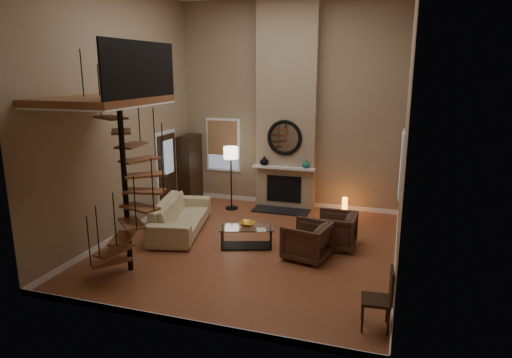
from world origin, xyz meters
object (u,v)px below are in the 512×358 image
(hutch, at_px, (190,168))
(armchair_far, at_px, (310,242))
(side_chair, at_px, (382,296))
(coffee_table, at_px, (247,234))
(accent_lamp, at_px, (345,206))
(sofa, at_px, (180,215))
(armchair_near, at_px, (339,231))
(floor_lamp, at_px, (231,158))

(hutch, xyz_separation_m, armchair_far, (4.11, -3.03, -0.60))
(hutch, height_order, side_chair, hutch)
(coffee_table, height_order, accent_lamp, accent_lamp)
(armchair_far, relative_size, accent_lamp, 1.77)
(accent_lamp, bearing_deg, hutch, 179.17)
(sofa, height_order, side_chair, side_chair)
(armchair_near, height_order, floor_lamp, floor_lamp)
(coffee_table, height_order, floor_lamp, floor_lamp)
(armchair_near, bearing_deg, hutch, -115.10)
(hutch, bearing_deg, sofa, -69.37)
(hutch, xyz_separation_m, sofa, (0.91, -2.43, -0.55))
(floor_lamp, xyz_separation_m, side_chair, (4.18, -4.81, -0.89))
(coffee_table, distance_m, side_chair, 3.76)
(coffee_table, bearing_deg, armchair_near, 17.54)
(armchair_far, bearing_deg, coffee_table, -86.39)
(hutch, relative_size, coffee_table, 1.49)
(sofa, distance_m, floor_lamp, 2.33)
(hutch, bearing_deg, side_chair, -42.88)
(accent_lamp, bearing_deg, floor_lamp, -173.92)
(hutch, distance_m, armchair_near, 5.12)
(sofa, distance_m, armchair_far, 3.25)
(coffee_table, bearing_deg, floor_lamp, 117.65)
(coffee_table, bearing_deg, hutch, 133.55)
(hutch, bearing_deg, coffee_table, -46.45)
(sofa, bearing_deg, side_chair, -133.61)
(coffee_table, bearing_deg, armchair_far, -8.05)
(armchair_near, distance_m, armchair_far, 0.92)
(armchair_near, xyz_separation_m, accent_lamp, (-0.14, 2.17, -0.10))
(armchair_near, distance_m, coffee_table, 1.97)
(coffee_table, relative_size, accent_lamp, 2.64)
(hutch, distance_m, coffee_table, 3.96)
(armchair_near, height_order, coffee_table, armchair_near)
(sofa, relative_size, coffee_table, 1.94)
(armchair_near, bearing_deg, sofa, -86.01)
(armchair_near, bearing_deg, accent_lamp, -175.26)
(armchair_near, distance_m, side_chair, 3.14)
(armchair_far, height_order, accent_lamp, armchair_far)
(sofa, xyz_separation_m, coffee_table, (1.77, -0.40, -0.11))
(armchair_near, height_order, side_chair, side_chair)
(hutch, distance_m, armchair_far, 5.14)
(coffee_table, xyz_separation_m, accent_lamp, (1.73, 2.76, -0.03))
(accent_lamp, relative_size, side_chair, 0.51)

